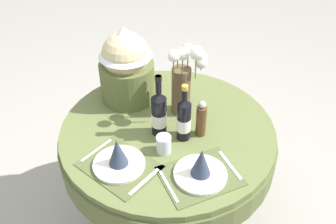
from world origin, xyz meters
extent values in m
plane|color=#9E998E|center=(0.00, 0.00, 0.00)|extent=(8.00, 8.00, 0.00)
cylinder|color=#5B6638|center=(0.00, 0.00, 0.76)|extent=(1.11, 1.11, 0.04)
cylinder|color=#545D33|center=(0.00, 0.00, 0.67)|extent=(1.13, 1.13, 0.14)
cylinder|color=black|center=(0.00, 0.00, 0.38)|extent=(0.12, 0.12, 0.71)
cylinder|color=black|center=(0.00, 0.00, 0.01)|extent=(0.52, 0.52, 0.03)
cube|color=#4E562F|center=(-0.20, -0.29, 0.78)|extent=(0.43, 0.41, 0.00)
cylinder|color=silver|center=(-0.20, -0.29, 0.79)|extent=(0.24, 0.24, 0.02)
cone|color=#2D384C|center=(-0.20, -0.29, 0.87)|extent=(0.09, 0.09, 0.14)
cube|color=silver|center=(-0.33, -0.20, 0.78)|extent=(0.12, 0.16, 0.00)
cube|color=silver|center=(-0.08, -0.38, 0.78)|extent=(0.12, 0.16, 0.00)
cube|color=#4E562F|center=(0.17, -0.32, 0.78)|extent=(0.42, 0.39, 0.00)
cylinder|color=silver|center=(0.17, -0.32, 0.79)|extent=(0.24, 0.24, 0.02)
cone|color=#2D384C|center=(0.17, -0.32, 0.87)|extent=(0.09, 0.09, 0.14)
cube|color=silver|center=(0.03, -0.39, 0.78)|extent=(0.10, 0.17, 0.00)
cube|color=silver|center=(0.31, -0.25, 0.78)|extent=(0.10, 0.18, 0.00)
cylinder|color=brown|center=(0.06, 0.14, 0.91)|extent=(0.10, 0.10, 0.27)
sphere|color=silver|center=(0.16, 0.15, 1.11)|extent=(0.06, 0.06, 0.06)
cylinder|color=#4C7038|center=(0.16, 0.15, 1.07)|extent=(0.01, 0.01, 0.05)
sphere|color=silver|center=(0.04, 0.15, 1.12)|extent=(0.05, 0.05, 0.05)
cylinder|color=#4C7038|center=(0.04, 0.15, 1.08)|extent=(0.01, 0.01, 0.06)
sphere|color=silver|center=(0.07, 0.10, 1.16)|extent=(0.06, 0.06, 0.06)
cylinder|color=#4C7038|center=(0.07, 0.10, 1.09)|extent=(0.01, 0.01, 0.09)
sphere|color=silver|center=(0.13, 0.06, 1.19)|extent=(0.07, 0.07, 0.07)
cylinder|color=#4C7038|center=(0.13, 0.06, 1.10)|extent=(0.01, 0.01, 0.12)
sphere|color=silver|center=(0.02, 0.05, 1.18)|extent=(0.06, 0.06, 0.06)
cylinder|color=#4C7038|center=(0.02, 0.05, 1.10)|extent=(0.01, 0.01, 0.11)
sphere|color=silver|center=(0.16, 0.14, 1.09)|extent=(0.06, 0.06, 0.06)
cylinder|color=#4C7038|center=(0.16, 0.14, 1.06)|extent=(0.01, 0.01, 0.02)
sphere|color=silver|center=(0.09, 0.16, 1.16)|extent=(0.05, 0.05, 0.05)
cylinder|color=#4C7038|center=(0.09, 0.16, 1.09)|extent=(0.01, 0.01, 0.09)
cylinder|color=black|center=(-0.04, -0.04, 0.89)|extent=(0.08, 0.08, 0.21)
cylinder|color=silver|center=(-0.04, -0.04, 0.87)|extent=(0.08, 0.08, 0.07)
cone|color=black|center=(-0.04, -0.04, 1.01)|extent=(0.08, 0.08, 0.03)
cylinder|color=black|center=(-0.04, -0.04, 1.07)|extent=(0.03, 0.03, 0.09)
cylinder|color=black|center=(-0.04, -0.04, 1.11)|extent=(0.03, 0.03, 0.02)
cylinder|color=black|center=(0.08, -0.07, 0.88)|extent=(0.07, 0.07, 0.21)
cylinder|color=silver|center=(0.08, -0.07, 0.87)|extent=(0.07, 0.07, 0.07)
cone|color=black|center=(0.08, -0.07, 1.00)|extent=(0.07, 0.07, 0.03)
cylinder|color=black|center=(0.08, -0.07, 1.06)|extent=(0.03, 0.03, 0.07)
cylinder|color=#B29933|center=(0.08, -0.07, 1.08)|extent=(0.03, 0.03, 0.02)
cylinder|color=silver|center=(-0.01, -0.18, 0.82)|extent=(0.07, 0.07, 0.09)
cylinder|color=brown|center=(0.17, -0.04, 0.86)|extent=(0.05, 0.05, 0.17)
sphere|color=#B7B7BC|center=(0.17, -0.04, 0.97)|extent=(0.04, 0.04, 0.04)
cylinder|color=#566033|center=(-0.24, 0.25, 0.89)|extent=(0.30, 0.30, 0.22)
sphere|color=#C6B784|center=(-0.24, 0.25, 1.05)|extent=(0.26, 0.26, 0.26)
cone|color=silver|center=(-0.24, 0.25, 1.13)|extent=(0.29, 0.29, 0.17)
camera|label=1|loc=(0.10, -1.44, 2.03)|focal=39.31mm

